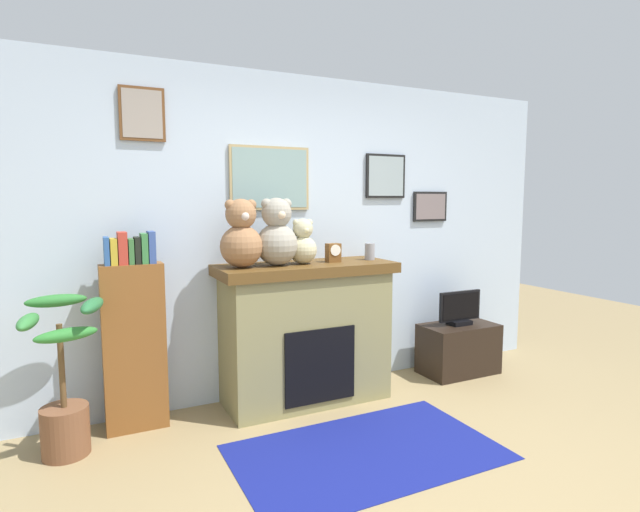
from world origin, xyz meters
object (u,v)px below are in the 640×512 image
at_px(fireplace, 306,332).
at_px(television, 460,309).
at_px(teddy_bear_cream, 303,244).
at_px(teddy_bear_brown, 241,237).
at_px(bookshelf, 134,339).
at_px(tv_stand, 458,349).
at_px(candle_jar, 370,251).
at_px(teddy_bear_grey, 277,235).
at_px(potted_plant, 64,395).
at_px(mantel_clock, 333,253).

xyz_separation_m(fireplace, television, (1.53, -0.04, 0.04)).
bearing_deg(teddy_bear_cream, teddy_bear_brown, -179.98).
xyz_separation_m(television, teddy_bear_brown, (-2.05, 0.02, 0.73)).
bearing_deg(bookshelf, tv_stand, -2.04).
height_order(fireplace, tv_stand, fireplace).
bearing_deg(candle_jar, television, -1.19).
relative_size(bookshelf, candle_jar, 10.08).
height_order(teddy_bear_grey, teddy_bear_cream, teddy_bear_grey).
bearing_deg(teddy_bear_cream, potted_plant, -176.20).
relative_size(fireplace, teddy_bear_cream, 3.99).
xyz_separation_m(tv_stand, teddy_bear_brown, (-2.05, 0.02, 1.11)).
relative_size(tv_stand, teddy_bear_grey, 1.37).
xyz_separation_m(television, mantel_clock, (-1.30, 0.02, 0.58)).
bearing_deg(candle_jar, mantel_clock, -179.75).
distance_m(potted_plant, teddy_bear_grey, 1.75).
bearing_deg(teddy_bear_grey, teddy_bear_cream, 0.05).
distance_m(fireplace, bookshelf, 1.28).
height_order(teddy_bear_brown, teddy_bear_cream, teddy_bear_brown).
bearing_deg(potted_plant, bookshelf, 23.60).
relative_size(mantel_clock, teddy_bear_cream, 0.42).
distance_m(teddy_bear_brown, teddy_bear_cream, 0.49).
bearing_deg(teddy_bear_brown, potted_plant, -174.66).
relative_size(fireplace, television, 3.09).
distance_m(bookshelf, teddy_bear_brown, 1.02).
distance_m(teddy_bear_grey, teddy_bear_cream, 0.23).
height_order(bookshelf, teddy_bear_grey, teddy_bear_grey).
height_order(fireplace, bookshelf, bookshelf).
height_order(potted_plant, television, potted_plant).
height_order(television, mantel_clock, mantel_clock).
distance_m(candle_jar, teddy_bear_brown, 1.10).
bearing_deg(tv_stand, potted_plant, -178.35).
bearing_deg(mantel_clock, bookshelf, 176.86).
bearing_deg(teddy_bear_cream, teddy_bear_grey, -179.95).
relative_size(teddy_bear_brown, teddy_bear_grey, 0.99).
xyz_separation_m(fireplace, bookshelf, (-1.27, 0.06, 0.09)).
height_order(bookshelf, potted_plant, bookshelf).
relative_size(tv_stand, candle_jar, 5.06).
bearing_deg(bookshelf, mantel_clock, -3.14).
distance_m(potted_plant, television, 3.26).
height_order(television, teddy_bear_brown, teddy_bear_brown).
bearing_deg(teddy_bear_brown, fireplace, 2.02).
bearing_deg(teddy_bear_grey, television, -0.62).
height_order(television, teddy_bear_cream, teddy_bear_cream).
height_order(potted_plant, teddy_bear_cream, teddy_bear_cream).
distance_m(bookshelf, candle_jar, 1.92).
bearing_deg(fireplace, teddy_bear_brown, -177.98).
bearing_deg(candle_jar, tv_stand, -1.12).
relative_size(bookshelf, teddy_bear_grey, 2.72).
distance_m(mantel_clock, teddy_bear_brown, 0.77).
relative_size(tv_stand, teddy_bear_brown, 1.39).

